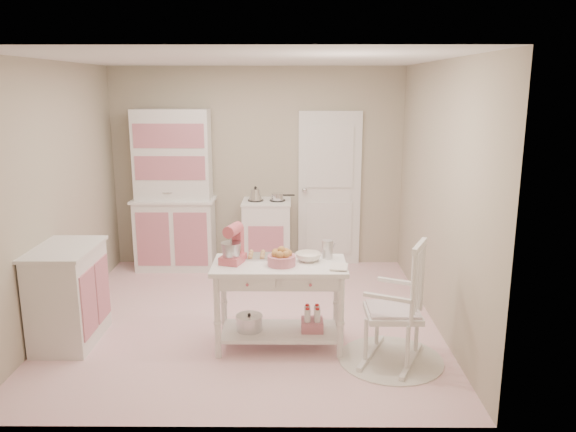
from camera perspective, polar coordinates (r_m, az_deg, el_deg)
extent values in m
plane|color=pink|center=(5.94, -4.04, -10.31)|extent=(3.80, 3.80, 0.00)
cube|color=white|center=(5.45, -4.50, 15.63)|extent=(3.80, 3.80, 0.04)
cube|color=#B3AC92|center=(7.42, -3.11, 4.92)|extent=(3.80, 0.04, 2.60)
cube|color=#B3AC92|center=(3.71, -6.55, -3.55)|extent=(3.80, 0.04, 2.60)
cube|color=#B3AC92|center=(6.01, -22.65, 1.96)|extent=(0.04, 3.80, 2.60)
cube|color=#B3AC92|center=(5.72, 15.09, 2.01)|extent=(0.04, 3.80, 2.60)
cube|color=white|center=(7.44, 4.23, 2.74)|extent=(0.82, 0.05, 2.04)
cube|color=white|center=(7.37, -11.56, 2.56)|extent=(1.06, 0.50, 2.08)
cube|color=white|center=(7.30, -2.16, -1.95)|extent=(0.62, 0.57, 0.92)
cube|color=white|center=(5.65, -21.41, -7.46)|extent=(0.54, 0.84, 0.92)
cylinder|color=white|center=(5.18, 10.37, -14.14)|extent=(0.92, 0.92, 0.01)
cube|color=white|center=(4.95, 10.63, -8.53)|extent=(0.74, 0.85, 1.10)
cube|color=white|center=(5.19, -0.86, -9.03)|extent=(1.20, 0.60, 0.80)
cube|color=#D35966|center=(5.05, -5.66, -2.89)|extent=(0.28, 0.33, 0.34)
cube|color=silver|center=(5.23, -2.49, -4.13)|extent=(0.34, 0.24, 0.02)
cylinder|color=#C87383|center=(4.99, -0.66, -4.52)|extent=(0.25, 0.25, 0.09)
imported|color=white|center=(5.12, 2.05, -4.17)|extent=(0.23, 0.23, 0.07)
cylinder|color=silver|center=(5.19, 4.02, -3.39)|extent=(0.10, 0.10, 0.17)
imported|color=white|center=(4.95, 4.33, -5.15)|extent=(0.18, 0.22, 0.02)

